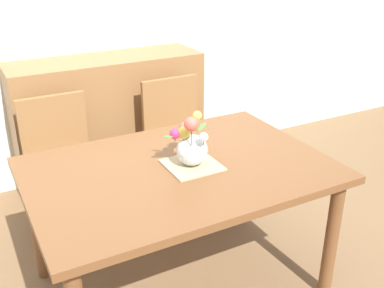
% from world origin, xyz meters
% --- Properties ---
extents(ground_plane, '(12.00, 12.00, 0.00)m').
position_xyz_m(ground_plane, '(0.00, 0.00, 0.00)').
color(ground_plane, brown).
extents(dining_table, '(1.49, 1.03, 0.74)m').
position_xyz_m(dining_table, '(0.00, 0.00, 0.65)').
color(dining_table, brown).
rests_on(dining_table, ground_plane).
extents(chair_left, '(0.42, 0.42, 0.90)m').
position_xyz_m(chair_left, '(-0.41, 0.86, 0.52)').
color(chair_left, olive).
rests_on(chair_left, ground_plane).
extents(chair_right, '(0.42, 0.42, 0.90)m').
position_xyz_m(chair_right, '(0.41, 0.86, 0.52)').
color(chair_right, olive).
rests_on(chair_right, ground_plane).
extents(dresser, '(1.40, 0.47, 1.00)m').
position_xyz_m(dresser, '(0.07, 1.33, 0.50)').
color(dresser, olive).
rests_on(dresser, ground_plane).
extents(placemat, '(0.26, 0.26, 0.01)m').
position_xyz_m(placemat, '(0.06, -0.02, 0.74)').
color(placemat, tan).
rests_on(placemat, dining_table).
extents(flower_vase, '(0.26, 0.24, 0.28)m').
position_xyz_m(flower_vase, '(0.06, -0.02, 0.86)').
color(flower_vase, silver).
rests_on(flower_vase, placemat).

